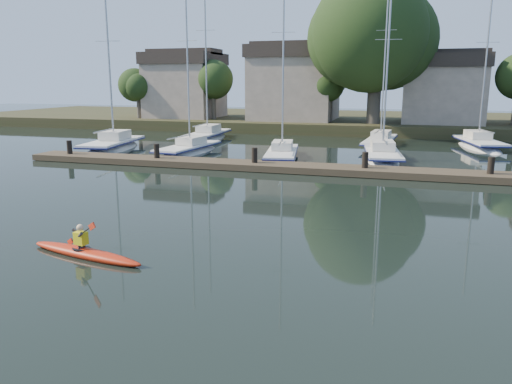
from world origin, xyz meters
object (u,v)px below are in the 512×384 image
(sailboat_3, at_px, (382,163))
(sailboat_5, at_px, (207,142))
(sailboat_2, at_px, (282,161))
(kayak, at_px, (85,251))
(dock, at_px, (308,168))
(sailboat_7, at_px, (478,150))
(sailboat_6, at_px, (380,148))
(sailboat_0, at_px, (113,153))
(sailboat_1, at_px, (189,156))

(sailboat_3, bearing_deg, sailboat_5, 146.71)
(sailboat_2, bearing_deg, sailboat_5, 125.54)
(kayak, distance_m, dock, 15.30)
(sailboat_3, height_order, sailboat_7, sailboat_7)
(dock, relative_size, sailboat_6, 2.36)
(kayak, xyz_separation_m, sailboat_5, (-7.53, 27.44, -0.34))
(sailboat_0, xyz_separation_m, sailboat_3, (18.69, 0.44, 0.03))
(sailboat_5, relative_size, sailboat_6, 1.05)
(sailboat_1, relative_size, sailboat_3, 1.02)
(kayak, distance_m, sailboat_5, 28.45)
(kayak, relative_size, dock, 0.12)
(sailboat_3, bearing_deg, sailboat_2, -176.74)
(sailboat_2, bearing_deg, sailboat_1, 165.55)
(kayak, xyz_separation_m, sailboat_2, (0.98, 19.08, -0.32))
(sailboat_0, bearing_deg, sailboat_7, 10.60)
(sailboat_0, xyz_separation_m, sailboat_6, (18.14, 7.83, 0.05))
(dock, height_order, sailboat_7, sailboat_7)
(sailboat_3, bearing_deg, sailboat_0, 174.43)
(sailboat_7, bearing_deg, sailboat_2, -154.74)
(sailboat_0, relative_size, sailboat_3, 1.05)
(sailboat_6, bearing_deg, sailboat_7, 10.95)
(sailboat_5, bearing_deg, sailboat_0, -120.55)
(sailboat_3, bearing_deg, sailboat_7, 44.67)
(sailboat_2, xyz_separation_m, sailboat_5, (-8.51, 8.35, -0.02))
(kayak, height_order, dock, kayak)
(sailboat_0, distance_m, sailboat_1, 5.93)
(sailboat_1, bearing_deg, sailboat_0, -176.39)
(kayak, distance_m, sailboat_2, 19.11)
(sailboat_5, distance_m, sailboat_6, 14.09)
(dock, bearing_deg, sailboat_3, 55.26)
(sailboat_3, relative_size, sailboat_6, 0.87)
(sailboat_0, relative_size, sailboat_6, 0.91)
(sailboat_1, bearing_deg, dock, -22.36)
(sailboat_0, height_order, sailboat_3, sailboat_0)
(kayak, bearing_deg, dock, 88.23)
(sailboat_0, distance_m, sailboat_6, 19.76)
(sailboat_0, relative_size, sailboat_5, 0.87)
(sailboat_1, distance_m, sailboat_7, 21.16)
(kayak, relative_size, sailboat_1, 0.32)
(kayak, xyz_separation_m, sailboat_7, (13.60, 28.38, -0.35))
(sailboat_7, bearing_deg, dock, -138.13)
(dock, distance_m, sailboat_2, 4.87)
(kayak, bearing_deg, sailboat_6, 87.86)
(sailboat_2, relative_size, sailboat_7, 1.01)
(dock, distance_m, sailboat_1, 10.25)
(dock, distance_m, sailboat_6, 13.05)
(sailboat_1, relative_size, sailboat_7, 0.98)
(kayak, xyz_separation_m, sailboat_6, (6.56, 27.57, -0.32))
(kayak, distance_m, sailboat_0, 22.89)
(kayak, height_order, sailboat_6, sailboat_6)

